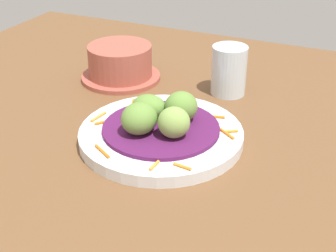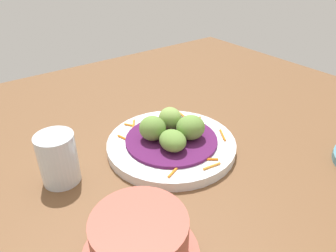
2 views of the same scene
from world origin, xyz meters
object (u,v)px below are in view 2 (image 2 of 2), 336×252
Objects in this scene: guac_scoop_left at (170,119)px; terracotta_bowl at (140,241)px; water_glass at (58,159)px; guac_scoop_center at (153,128)px; guac_scoop_back at (190,127)px; main_plate at (171,145)px; guac_scoop_right at (173,141)px.

guac_scoop_left is 27.45cm from terracotta_bowl.
water_glass reaches higher than terracotta_bowl.
terracotta_bowl is at bearing -128.16° from guac_scoop_center.
guac_scoop_back is 25.08cm from terracotta_bowl.
water_glass is at bearing 169.54° from main_plate.
terracotta_bowl is at bearing -144.08° from guac_scoop_back.
guac_scoop_left reaches higher than guac_scoop_right.
main_plate is 4.55× the size of guac_scoop_right.
guac_scoop_back is 0.36× the size of terracotta_bowl.
main_plate is 4.89× the size of guac_scoop_center.
water_glass is at bearing 159.98° from guac_scoop_right.
terracotta_bowl is (-14.53, -18.49, -1.55)cm from guac_scoop_center.
guac_scoop_center reaches higher than terracotta_bowl.
water_glass is (-16.94, 1.76, -0.34)cm from guac_scoop_center.
guac_scoop_center is at bearing 146.49° from main_plate.
water_glass reaches higher than guac_scoop_left.
guac_scoop_left and guac_scoop_center have the same top height.
main_plate is at bearing 56.49° from guac_scoop_right.
guac_scoop_right is (0.97, -4.77, -0.54)cm from guac_scoop_center.
main_plate is 4.49× the size of guac_scoop_back.
guac_scoop_right is at bearing -20.02° from water_glass.
guac_scoop_left is 4.87cm from guac_scoop_center.
guac_scoop_back is at bearing -33.51° from guac_scoop_center.
guac_scoop_right is at bearing -123.51° from guac_scoop_left.
guac_scoop_right is 4.90cm from guac_scoop_back.
main_plate is 20.44cm from water_glass.
terracotta_bowl is at bearing -134.77° from guac_scoop_left.
guac_scoop_left is 0.86× the size of guac_scoop_right.
guac_scoop_back is (2.87, -1.90, 3.73)cm from main_plate.
main_plate is at bearing -123.51° from guac_scoop_left.
guac_scoop_back is (0.97, -4.77, 0.02)cm from guac_scoop_left.
guac_scoop_center is at bearing -5.92° from water_glass.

